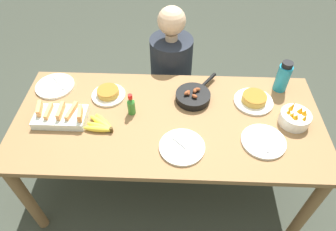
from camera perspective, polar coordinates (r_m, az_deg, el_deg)
The scene contains 14 objects.
ground_plane at distance 2.45m, azimuth 0.00°, elevation -12.80°, with size 14.00×14.00×0.00m, color #383D33.
dining_table at distance 1.90m, azimuth 0.00°, elevation -2.59°, with size 1.89×0.84×0.77m.
banana_bunch at distance 1.81m, azimuth -12.65°, elevation -1.81°, with size 0.19×0.15×0.04m.
melon_tray at distance 1.91m, azimuth -19.74°, elevation -0.09°, with size 0.31×0.18×0.10m.
skillet at distance 1.94m, azimuth 4.86°, elevation 3.73°, with size 0.28×0.34×0.08m.
frittata_plate_center at distance 2.00m, azimuth -11.30°, elevation 4.13°, with size 0.22×0.22×0.06m.
frittata_plate_side at distance 1.99m, azimuth 16.03°, elevation 2.91°, with size 0.25×0.25×0.06m.
empty_plate_near_front at distance 1.68m, azimuth 2.67°, elevation -6.00°, with size 0.26×0.26×0.02m.
empty_plate_far_left at distance 1.79m, azimuth 17.72°, elevation -4.72°, with size 0.25×0.25×0.02m.
empty_plate_far_right at distance 2.17m, azimuth -20.70°, elevation 5.28°, with size 0.26×0.26×0.02m.
fruit_bowl_mango at distance 1.93m, azimuth 23.05°, elevation -0.45°, with size 0.18×0.18×0.13m.
water_bottle at distance 2.10m, azimuth 21.07°, elevation 6.88°, with size 0.09×0.09×0.22m.
hot_sauce_bottle at distance 1.83m, azimuth -7.03°, elevation 1.96°, with size 0.05×0.05×0.15m.
person_figure at distance 2.48m, azimuth 0.65°, elevation 5.81°, with size 0.35×0.35×1.16m.
Camera 1 is at (0.05, -1.23, 2.12)m, focal length 32.00 mm.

